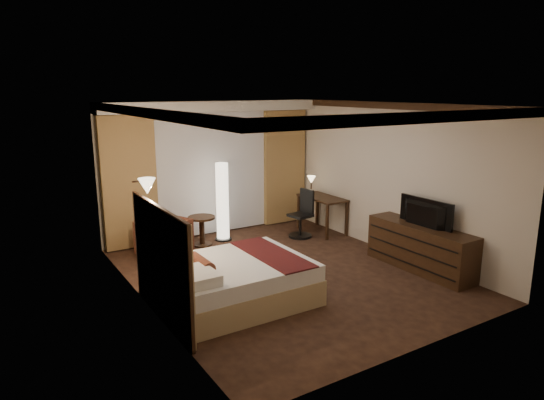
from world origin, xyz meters
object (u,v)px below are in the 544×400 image
bed (234,281)px  office_chair (300,214)px  desk (322,214)px  television (422,208)px  floor_lamp (222,202)px  dresser (420,248)px  armchair (164,236)px  side_table (202,231)px

bed → office_chair: (2.54, 2.00, 0.19)m
desk → television: 2.65m
floor_lamp → desk: (1.99, -0.60, -0.40)m
bed → dresser: dresser is taller
armchair → dresser: bearing=25.1°
side_table → television: (2.50, -3.08, 0.77)m
armchair → desk: armchair is taller
bed → television: 3.28m
office_chair → dresser: 2.60m
armchair → office_chair: 2.76m
office_chair → bed: bearing=-150.9°
bed → floor_lamp: bearing=66.8°
floor_lamp → desk: size_ratio=1.44×
armchair → television: 4.43m
side_table → dresser: size_ratio=0.29×
desk → armchair: bearing=175.4°
side_table → desk: bearing=-11.7°
bed → floor_lamp: size_ratio=1.31×
floor_lamp → dresser: bearing=-57.2°
office_chair → armchair: bearing=164.2°
office_chair → floor_lamp: bearing=146.0°
bed → office_chair: bearing=38.2°
floor_lamp → television: floor_lamp is taller
desk → dresser: dresser is taller
floor_lamp → office_chair: floor_lamp is taller
bed → dresser: size_ratio=1.05×
dresser → side_table: bearing=129.4°
armchair → side_table: size_ratio=1.36×
desk → office_chair: 0.60m
side_table → desk: (2.48, -0.51, 0.09)m
bed → desk: size_ratio=1.87×
bed → floor_lamp: floor_lamp is taller
side_table → office_chair: 1.99m
armchair → dresser: size_ratio=0.40×
armchair → desk: 3.33m
bed → office_chair: 3.24m
armchair → television: size_ratio=0.74×
bed → side_table: 2.64m
office_chair → television: (0.60, -2.52, 0.56)m
bed → armchair: bearing=94.8°
floor_lamp → dresser: 3.79m
floor_lamp → desk: floor_lamp is taller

